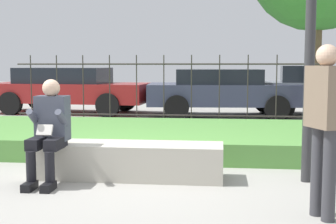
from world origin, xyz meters
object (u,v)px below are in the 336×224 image
(stone_bench, at_px, (127,163))
(car_parked_right, at_px, (330,89))
(person_passerby, at_px, (325,117))
(car_parked_center, at_px, (223,91))
(car_parked_left, at_px, (68,88))
(person_seated_reader, at_px, (49,127))

(stone_bench, height_order, car_parked_right, car_parked_right)
(stone_bench, distance_m, person_passerby, 2.58)
(stone_bench, distance_m, car_parked_center, 7.24)
(stone_bench, height_order, person_passerby, person_passerby)
(car_parked_right, xyz_separation_m, car_parked_center, (-2.89, -0.37, -0.04))
(car_parked_left, distance_m, person_passerby, 10.25)
(car_parked_left, bearing_deg, stone_bench, -62.31)
(person_seated_reader, xyz_separation_m, car_parked_center, (2.07, 7.45, 0.03))
(person_seated_reader, xyz_separation_m, car_parked_left, (-2.36, 7.78, 0.04))
(car_parked_left, xyz_separation_m, person_passerby, (5.32, -8.76, 0.23))
(person_seated_reader, height_order, car_parked_right, car_parked_right)
(car_parked_center, relative_size, person_passerby, 2.64)
(car_parked_center, bearing_deg, car_parked_left, 171.49)
(car_parked_left, bearing_deg, car_parked_right, 4.51)
(car_parked_right, distance_m, car_parked_left, 7.32)
(person_seated_reader, bearing_deg, person_passerby, -18.37)
(person_seated_reader, xyz_separation_m, car_parked_right, (4.96, 7.81, 0.07))
(stone_bench, relative_size, car_parked_center, 0.57)
(person_passerby, bearing_deg, car_parked_left, 8.24)
(person_passerby, bearing_deg, person_seated_reader, 48.63)
(car_parked_center, xyz_separation_m, car_parked_left, (-4.43, 0.34, 0.01))
(stone_bench, xyz_separation_m, person_passerby, (2.09, -1.31, 0.75))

